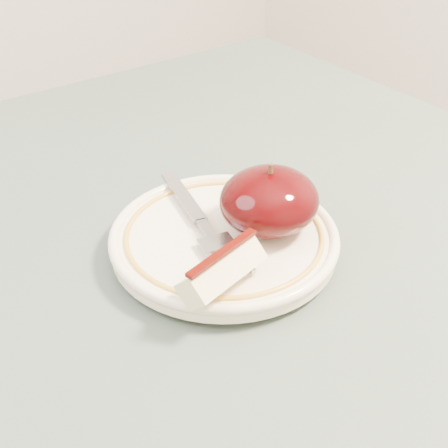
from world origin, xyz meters
TOP-DOWN VIEW (x-y plane):
  - table at (0.00, 0.00)m, footprint 0.90×0.90m
  - plate at (0.07, 0.04)m, footprint 0.19×0.19m
  - apple_half at (0.11, 0.03)m, footprint 0.08×0.08m
  - apple_wedge at (0.03, -0.01)m, footprint 0.07×0.05m
  - fork at (0.06, 0.06)m, footprint 0.06×0.16m

SIDE VIEW (x-z plane):
  - table at x=0.00m, z-range 0.29..1.04m
  - plate at x=0.07m, z-range 0.75..0.77m
  - fork at x=0.06m, z-range 0.77..0.78m
  - apple_wedge at x=0.03m, z-range 0.77..0.80m
  - apple_half at x=0.11m, z-range 0.76..0.82m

